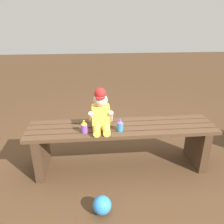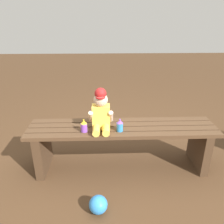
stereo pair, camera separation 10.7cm
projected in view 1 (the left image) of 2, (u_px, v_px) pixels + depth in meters
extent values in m
plane|color=#4C331E|center=(121.00, 166.00, 2.40)|extent=(16.00, 16.00, 0.00)
cube|color=#513823|center=(124.00, 136.00, 2.07)|extent=(1.87, 0.09, 0.04)
cube|color=#513823|center=(123.00, 130.00, 2.17)|extent=(1.87, 0.09, 0.04)
cube|color=#513823|center=(121.00, 125.00, 2.27)|extent=(1.87, 0.09, 0.04)
cube|color=#513823|center=(120.00, 121.00, 2.36)|extent=(1.87, 0.09, 0.04)
cube|color=#452F1E|center=(42.00, 152.00, 2.24)|extent=(0.08, 0.41, 0.44)
cube|color=#452F1E|center=(197.00, 144.00, 2.38)|extent=(0.08, 0.41, 0.44)
cube|color=#F2C64C|center=(101.00, 117.00, 2.14)|extent=(0.17, 0.12, 0.23)
sphere|color=beige|center=(100.00, 100.00, 2.07)|extent=(0.14, 0.14, 0.14)
cylinder|color=#B21E1E|center=(101.00, 98.00, 2.02)|extent=(0.09, 0.09, 0.01)
sphere|color=#B21E1E|center=(100.00, 94.00, 2.05)|extent=(0.11, 0.11, 0.11)
cylinder|color=#FED050|center=(97.00, 130.00, 2.06)|extent=(0.07, 0.16, 0.07)
cylinder|color=#FED050|center=(106.00, 130.00, 2.07)|extent=(0.07, 0.16, 0.07)
cylinder|color=beige|center=(91.00, 117.00, 2.10)|extent=(0.04, 0.12, 0.14)
cylinder|color=beige|center=(111.00, 116.00, 2.12)|extent=(0.04, 0.12, 0.14)
cylinder|color=#8C4CCC|center=(84.00, 128.00, 2.08)|extent=(0.06, 0.06, 0.08)
cone|color=yellow|center=(84.00, 123.00, 2.06)|extent=(0.06, 0.06, 0.03)
cylinder|color=yellow|center=(84.00, 121.00, 2.05)|extent=(0.01, 0.01, 0.02)
cylinder|color=#338CE5|center=(120.00, 127.00, 2.11)|extent=(0.06, 0.06, 0.08)
cone|color=#8C4CCC|center=(120.00, 122.00, 2.09)|extent=(0.06, 0.06, 0.03)
cylinder|color=#8C4CCC|center=(120.00, 120.00, 2.08)|extent=(0.01, 0.01, 0.02)
sphere|color=#338CE5|center=(102.00, 205.00, 1.80)|extent=(0.15, 0.15, 0.15)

